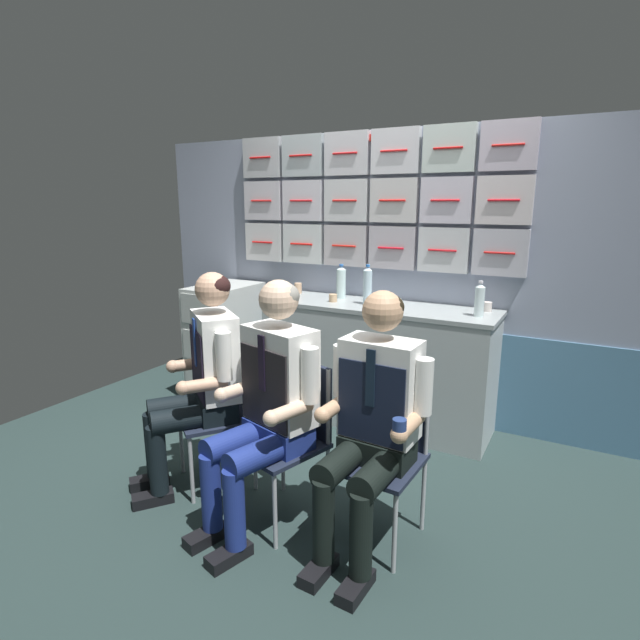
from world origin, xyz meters
TOP-DOWN VIEW (x-y plane):
  - ground at (0.00, 0.00)m, footprint 4.80×4.80m
  - galley_bulkhead at (-0.03, 1.37)m, footprint 4.20×0.14m
  - galley_counter at (0.03, 1.09)m, footprint 1.73×0.53m
  - service_trolley at (-1.30, 0.98)m, footprint 0.40×0.65m
  - folding_chair_left at (-0.40, -0.08)m, footprint 0.56×0.56m
  - crew_member_left at (-0.50, -0.20)m, footprint 0.63×0.68m
  - folding_chair_center at (0.08, -0.19)m, footprint 0.50×0.50m
  - crew_member_center at (0.04, -0.34)m, footprint 0.54×0.69m
  - folding_chair_right at (0.57, -0.10)m, footprint 0.42×0.42m
  - crew_member_right at (0.56, -0.25)m, footprint 0.50×0.62m
  - water_bottle_tall at (0.76, 1.05)m, footprint 0.06×0.06m
  - sparkling_bottle_green at (-0.04, 1.06)m, footprint 0.06×0.06m
  - water_bottle_short at (-0.32, 1.20)m, footprint 0.07×0.07m
  - paper_cup_blue at (0.77, 1.24)m, footprint 0.06×0.06m
  - paper_cup_tan at (0.19, 1.05)m, footprint 0.06×0.06m
  - espresso_cup_small at (-0.72, 1.21)m, footprint 0.06×0.06m
  - coffee_cup_white at (-0.30, 1.03)m, footprint 0.06×0.06m

SIDE VIEW (x-z plane):
  - ground at x=0.00m, z-range -0.04..0.00m
  - galley_counter at x=0.03m, z-range 0.00..0.90m
  - folding_chair_left at x=-0.40m, z-range 0.09..0.91m
  - folding_chair_center at x=0.08m, z-range 0.09..0.91m
  - folding_chair_right at x=0.57m, z-range 0.09..0.91m
  - service_trolley at x=-1.30m, z-range 0.03..0.99m
  - crew_member_right at x=0.56m, z-range 0.06..1.30m
  - crew_member_left at x=-0.50m, z-range 0.06..1.32m
  - crew_member_center at x=0.04m, z-range 0.06..1.33m
  - coffee_cup_white at x=-0.30m, z-range 0.91..0.96m
  - paper_cup_blue at x=0.77m, z-range 0.91..0.97m
  - paper_cup_tan at x=0.19m, z-range 0.91..0.97m
  - espresso_cup_small at x=-0.72m, z-range 0.91..0.99m
  - water_bottle_tall at x=0.76m, z-range 0.90..1.13m
  - water_bottle_short at x=-0.32m, z-range 0.90..1.16m
  - sparkling_bottle_green at x=-0.04m, z-range 0.90..1.19m
  - galley_bulkhead at x=-0.03m, z-range 0.06..2.21m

